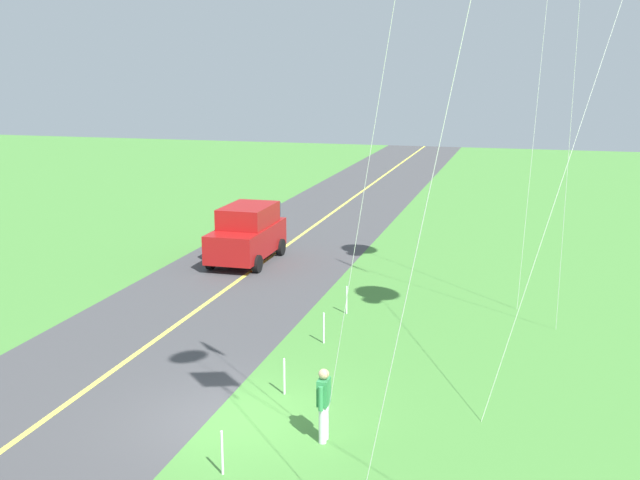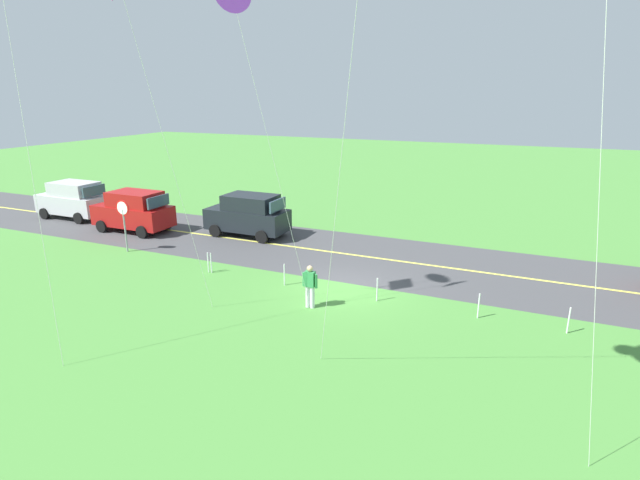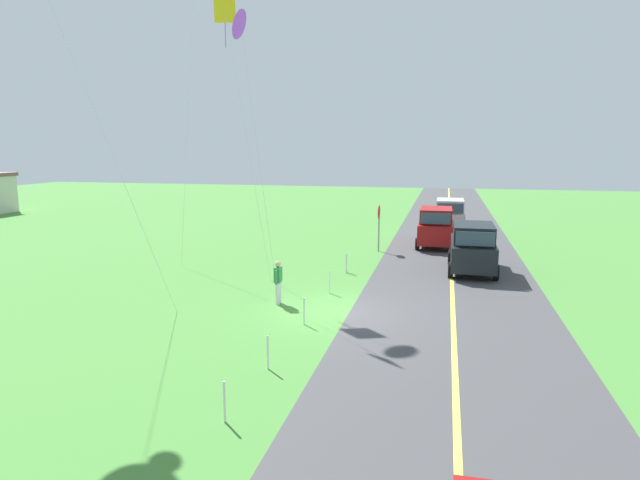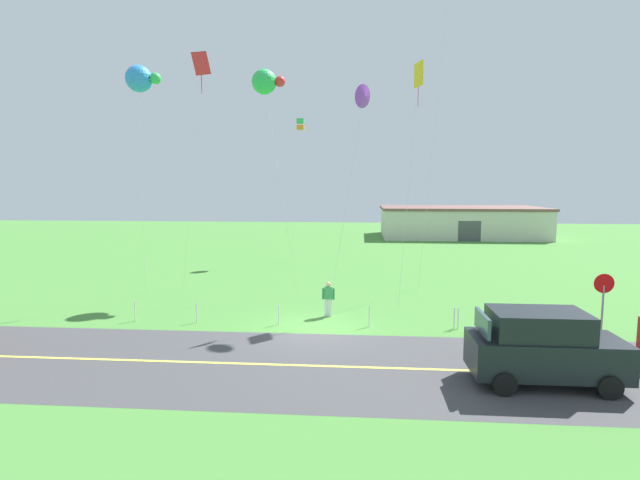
# 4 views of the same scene
# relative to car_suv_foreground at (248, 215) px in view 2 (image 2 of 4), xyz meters

# --- Properties ---
(ground_plane) EXTENTS (120.00, 120.00, 0.10)m
(ground_plane) POSITION_rel_car_suv_foreground_xyz_m (-7.38, 4.89, -1.20)
(ground_plane) COLOR #478438
(asphalt_road) EXTENTS (120.00, 7.00, 0.00)m
(asphalt_road) POSITION_rel_car_suv_foreground_xyz_m (-7.38, 0.89, -1.15)
(asphalt_road) COLOR #424244
(asphalt_road) RESTS_ON ground
(road_centre_stripe) EXTENTS (120.00, 0.16, 0.00)m
(road_centre_stripe) POSITION_rel_car_suv_foreground_xyz_m (-7.38, 0.89, -1.15)
(road_centre_stripe) COLOR #E5E04C
(road_centre_stripe) RESTS_ON asphalt_road
(car_suv_foreground) EXTENTS (4.40, 2.12, 2.24)m
(car_suv_foreground) POSITION_rel_car_suv_foreground_xyz_m (0.00, 0.00, 0.00)
(car_suv_foreground) COLOR black
(car_suv_foreground) RESTS_ON ground
(car_parked_east_far) EXTENTS (4.40, 2.12, 2.24)m
(car_parked_east_far) POSITION_rel_car_suv_foreground_xyz_m (11.80, 0.97, 0.00)
(car_parked_east_far) COLOR #B7B7BC
(car_parked_east_far) RESTS_ON ground
(car_parked_east_near) EXTENTS (4.40, 2.12, 2.24)m
(car_parked_east_near) POSITION_rel_car_suv_foreground_xyz_m (6.28, 1.77, 0.00)
(car_parked_east_near) COLOR maroon
(car_parked_east_near) RESTS_ON ground
(stop_sign) EXTENTS (0.76, 0.08, 2.56)m
(stop_sign) POSITION_rel_car_suv_foreground_xyz_m (3.96, 4.79, 0.65)
(stop_sign) COLOR gray
(stop_sign) RESTS_ON ground
(person_adult_near) EXTENTS (0.58, 0.22, 1.60)m
(person_adult_near) POSITION_rel_car_suv_foreground_xyz_m (-6.90, 7.11, -0.29)
(person_adult_near) COLOR silver
(person_adult_near) RESTS_ON ground
(fence_post_0) EXTENTS (0.05, 0.05, 0.90)m
(fence_post_0) POSITION_rel_car_suv_foreground_xyz_m (-15.33, 5.59, -0.70)
(fence_post_0) COLOR silver
(fence_post_0) RESTS_ON ground
(fence_post_1) EXTENTS (0.05, 0.05, 0.90)m
(fence_post_1) POSITION_rel_car_suv_foreground_xyz_m (-12.55, 5.59, -0.70)
(fence_post_1) COLOR silver
(fence_post_1) RESTS_ON ground
(fence_post_2) EXTENTS (0.05, 0.05, 0.90)m
(fence_post_2) POSITION_rel_car_suv_foreground_xyz_m (-8.94, 5.59, -0.70)
(fence_post_2) COLOR silver
(fence_post_2) RESTS_ON ground
(fence_post_3) EXTENTS (0.05, 0.05, 0.90)m
(fence_post_3) POSITION_rel_car_suv_foreground_xyz_m (-5.07, 5.59, -0.70)
(fence_post_3) COLOR silver
(fence_post_3) RESTS_ON ground
(fence_post_4) EXTENTS (0.05, 0.05, 0.90)m
(fence_post_4) POSITION_rel_car_suv_foreground_xyz_m (-1.38, 5.59, -0.70)
(fence_post_4) COLOR silver
(fence_post_4) RESTS_ON ground
(fence_post_5) EXTENTS (0.05, 0.05, 0.90)m
(fence_post_5) POSITION_rel_car_suv_foreground_xyz_m (-1.54, 5.59, -0.70)
(fence_post_5) COLOR silver
(fence_post_5) RESTS_ON ground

